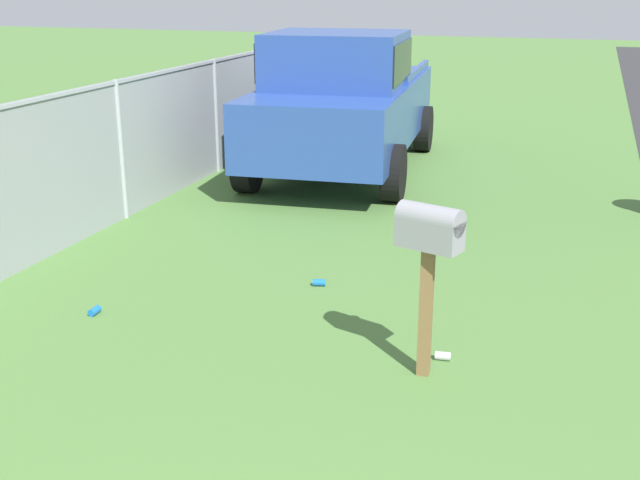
{
  "coord_description": "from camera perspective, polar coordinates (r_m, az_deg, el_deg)",
  "views": [
    {
      "loc": [
        -0.79,
        -0.76,
        2.82
      ],
      "look_at": [
        3.72,
        0.75,
        1.24
      ],
      "focal_mm": 44.79,
      "sensor_mm": 36.0,
      "label": 1
    }
  ],
  "objects": [
    {
      "name": "litter_can_midfield_b",
      "position": [
        7.65,
        -0.07,
        -3.06
      ],
      "size": [
        0.1,
        0.13,
        0.07
      ],
      "primitive_type": "cylinder",
      "rotation": [
        0.0,
        1.57,
        4.98
      ],
      "color": "blue",
      "rests_on": "ground"
    },
    {
      "name": "pickup_truck",
      "position": [
        11.97,
        1.63,
        10.05
      ],
      "size": [
        5.15,
        2.6,
        2.09
      ],
      "rotation": [
        0.0,
        0.0,
        3.22
      ],
      "color": "#284793",
      "rests_on": "ground"
    },
    {
      "name": "litter_can_by_mailbox",
      "position": [
        7.29,
        -15.81,
        -4.9
      ],
      "size": [
        0.12,
        0.07,
        0.07
      ],
      "primitive_type": "cylinder",
      "rotation": [
        0.0,
        1.57,
        3.16
      ],
      "color": "blue",
      "rests_on": "ground"
    },
    {
      "name": "mailbox",
      "position": [
        5.68,
        7.8,
        -0.1
      ],
      "size": [
        0.33,
        0.5,
        1.31
      ],
      "rotation": [
        0.0,
        0.0,
        -0.32
      ],
      "color": "brown",
      "rests_on": "ground"
    },
    {
      "name": "fence_section",
      "position": [
        9.89,
        -14.08,
        6.61
      ],
      "size": [
        15.77,
        0.07,
        1.68
      ],
      "color": "#9EA3A8",
      "rests_on": "ground"
    },
    {
      "name": "litter_can_far_scatter",
      "position": [
        6.3,
        8.77,
        -8.19
      ],
      "size": [
        0.08,
        0.13,
        0.07
      ],
      "primitive_type": "cylinder",
      "rotation": [
        0.0,
        1.57,
        4.82
      ],
      "color": "silver",
      "rests_on": "ground"
    }
  ]
}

